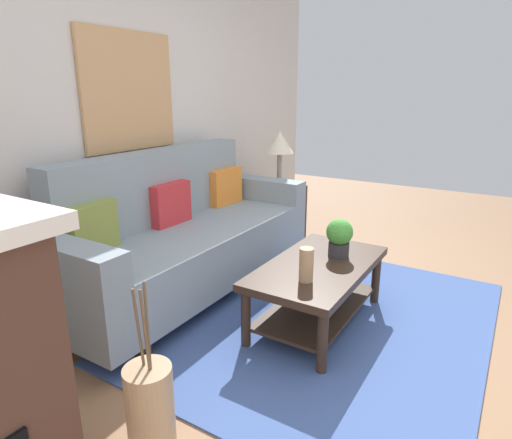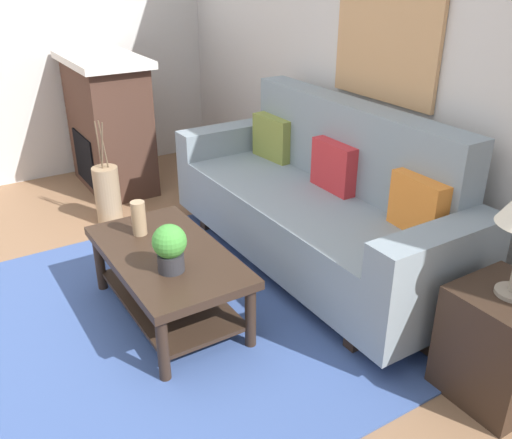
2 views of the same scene
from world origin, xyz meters
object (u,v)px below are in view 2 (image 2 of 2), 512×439
object	(u,v)px
throw_pillow_orange	(419,205)
potted_plant_tabletop	(170,247)
throw_pillow_crimson	(335,166)
framed_painting	(387,29)
couch	(318,205)
side_table	(501,345)
throw_pillow_olive	(273,138)
tabletop_vase	(139,218)
fireplace	(109,123)
floor_vase	(108,195)
coffee_table	(168,269)

from	to	relation	value
throw_pillow_orange	potted_plant_tabletop	bearing A→B (deg)	-110.17
throw_pillow_crimson	framed_painting	bearing A→B (deg)	90.00
couch	side_table	bearing A→B (deg)	-1.56
side_table	potted_plant_tabletop	bearing A→B (deg)	-136.96
throw_pillow_olive	throw_pillow_crimson	distance (m)	0.72
tabletop_vase	fireplace	bearing A→B (deg)	166.38
tabletop_vase	floor_vase	xyz separation A→B (m)	(-1.14, 0.16, -0.30)
side_table	couch	bearing A→B (deg)	178.44
throw_pillow_crimson	floor_vase	distance (m)	1.82
throw_pillow_crimson	tabletop_vase	size ratio (longest dim) A/B	1.74
fireplace	couch	bearing A→B (deg)	18.33
coffee_table	framed_painting	bearing A→B (deg)	91.85
side_table	floor_vase	bearing A→B (deg)	-161.39
throw_pillow_crimson	coffee_table	size ratio (longest dim) A/B	0.33
side_table	floor_vase	xyz separation A→B (m)	(-2.82, -0.95, -0.05)
potted_plant_tabletop	side_table	world-z (taller)	potted_plant_tabletop
couch	fireplace	xyz separation A→B (m)	(-2.10, -0.69, 0.16)
tabletop_vase	floor_vase	distance (m)	1.19
throw_pillow_olive	framed_painting	world-z (taller)	framed_painting
framed_painting	throw_pillow_olive	bearing A→B (deg)	-154.80
throw_pillow_olive	framed_painting	bearing A→B (deg)	25.20
tabletop_vase	potted_plant_tabletop	xyz separation A→B (m)	(0.48, -0.02, 0.04)
throw_pillow_olive	coffee_table	xyz separation A→B (m)	(0.78, -1.23, -0.37)
tabletop_vase	fireplace	world-z (taller)	fireplace
couch	framed_painting	xyz separation A→B (m)	(0.00, 0.47, 1.08)
coffee_table	potted_plant_tabletop	distance (m)	0.33
throw_pillow_orange	coffee_table	world-z (taller)	throw_pillow_orange
coffee_table	floor_vase	distance (m)	1.43
throw_pillow_orange	tabletop_vase	size ratio (longest dim) A/B	1.74
throw_pillow_olive	fireplace	distance (m)	1.60
throw_pillow_crimson	fireplace	world-z (taller)	fireplace
couch	throw_pillow_olive	world-z (taller)	couch
side_table	floor_vase	size ratio (longest dim) A/B	1.22
throw_pillow_olive	framed_painting	xyz separation A→B (m)	(0.72, 0.34, 0.83)
throw_pillow_olive	throw_pillow_crimson	bearing A→B (deg)	0.00
fireplace	coffee_table	bearing A→B (deg)	-10.79
potted_plant_tabletop	side_table	size ratio (longest dim) A/B	0.47
fireplace	throw_pillow_olive	bearing A→B (deg)	30.86
couch	potted_plant_tabletop	size ratio (longest dim) A/B	8.81
coffee_table	fireplace	size ratio (longest dim) A/B	0.95
coffee_table	throw_pillow_orange	bearing A→B (deg)	61.25
throw_pillow_crimson	floor_vase	world-z (taller)	throw_pillow_crimson
side_table	framed_painting	world-z (taller)	framed_painting
potted_plant_tabletop	side_table	bearing A→B (deg)	43.04
throw_pillow_crimson	side_table	bearing A→B (deg)	-6.47
couch	throw_pillow_crimson	world-z (taller)	couch
framed_painting	floor_vase	bearing A→B (deg)	-133.22
throw_pillow_orange	tabletop_vase	xyz separation A→B (m)	(-0.96, -1.27, -0.15)
couch	coffee_table	world-z (taller)	couch
fireplace	throw_pillow_orange	bearing A→B (deg)	16.20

